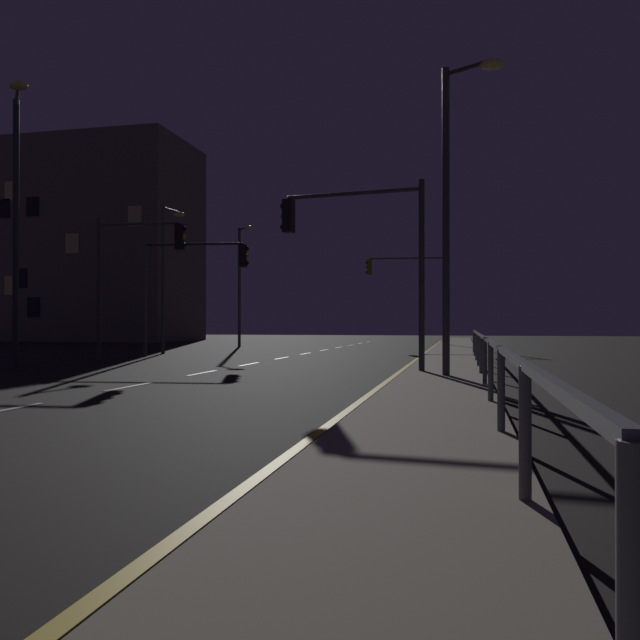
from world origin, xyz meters
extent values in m
plane|color=black|center=(0.00, 17.50, 0.00)|extent=(112.00, 112.00, 0.00)
cube|color=gray|center=(6.69, 17.50, 0.07)|extent=(2.13, 77.00, 0.14)
cube|color=silver|center=(0.00, 5.00, 0.01)|extent=(0.14, 2.00, 0.01)
cube|color=silver|center=(0.00, 9.00, 0.01)|extent=(0.14, 2.00, 0.01)
cube|color=silver|center=(0.00, 13.00, 0.01)|extent=(0.14, 2.00, 0.01)
cube|color=silver|center=(0.00, 17.00, 0.01)|extent=(0.14, 2.00, 0.01)
cube|color=silver|center=(0.00, 21.00, 0.01)|extent=(0.14, 2.00, 0.01)
cube|color=silver|center=(0.00, 25.00, 0.01)|extent=(0.14, 2.00, 0.01)
cube|color=silver|center=(0.00, 29.00, 0.01)|extent=(0.14, 2.00, 0.01)
cube|color=silver|center=(0.00, 33.00, 0.01)|extent=(0.14, 2.00, 0.01)
cube|color=silver|center=(0.00, 37.00, 0.01)|extent=(0.14, 2.00, 0.01)
cube|color=silver|center=(0.00, 41.00, 0.01)|extent=(0.14, 2.00, 0.01)
cube|color=silver|center=(0.00, 45.00, 0.01)|extent=(0.14, 2.00, 0.01)
cube|color=gold|center=(5.38, 22.50, 0.01)|extent=(0.14, 53.00, 0.01)
cylinder|color=#2D3033|center=(6.08, 13.42, 2.70)|extent=(0.16, 0.16, 5.11)
cylinder|color=#38383D|center=(4.18, 13.62, 5.00)|extent=(3.81, 0.52, 0.11)
cube|color=black|center=(2.28, 13.83, 4.48)|extent=(0.32, 0.37, 0.95)
sphere|color=black|center=(2.13, 13.85, 4.78)|extent=(0.20, 0.20, 0.20)
sphere|color=orange|center=(2.13, 13.85, 4.48)|extent=(0.20, 0.20, 0.20)
sphere|color=black|center=(2.13, 13.85, 4.18)|extent=(0.20, 0.20, 0.20)
cylinder|color=#38383D|center=(-6.11, 17.59, 2.68)|extent=(0.16, 0.16, 5.36)
cylinder|color=#4C4C51|center=(-4.56, 17.75, 5.11)|extent=(3.11, 0.43, 0.11)
cube|color=black|center=(-3.01, 17.91, 4.58)|extent=(0.31, 0.37, 0.95)
sphere|color=black|center=(-2.86, 17.93, 4.88)|extent=(0.20, 0.20, 0.20)
sphere|color=orange|center=(-2.86, 17.93, 4.58)|extent=(0.20, 0.20, 0.20)
sphere|color=black|center=(-2.86, 17.93, 4.28)|extent=(0.20, 0.20, 0.20)
cylinder|color=#38383D|center=(6.06, 35.54, 2.89)|extent=(0.16, 0.16, 5.51)
cylinder|color=#4C4C51|center=(3.80, 35.29, 5.40)|extent=(4.54, 0.60, 0.11)
cube|color=olive|center=(1.53, 35.05, 4.87)|extent=(0.32, 0.37, 0.95)
sphere|color=black|center=(1.38, 35.03, 5.17)|extent=(0.20, 0.20, 0.20)
sphere|color=orange|center=(1.38, 35.03, 4.87)|extent=(0.20, 0.20, 0.20)
sphere|color=black|center=(1.38, 35.03, 4.57)|extent=(0.20, 0.20, 0.20)
cylinder|color=#4C4C51|center=(-6.15, 21.18, 2.51)|extent=(0.16, 0.16, 5.03)
cylinder|color=#2D3033|center=(-4.01, 21.41, 4.78)|extent=(4.28, 0.56, 0.11)
cube|color=black|center=(-1.88, 21.63, 4.25)|extent=(0.31, 0.37, 0.95)
sphere|color=black|center=(-1.72, 21.65, 4.55)|extent=(0.20, 0.20, 0.20)
sphere|color=orange|center=(-1.72, 21.65, 4.25)|extent=(0.20, 0.20, 0.20)
sphere|color=black|center=(-1.72, 21.65, 3.95)|extent=(0.20, 0.20, 0.20)
cylinder|color=#38383D|center=(6.76, 12.03, 3.89)|extent=(0.18, 0.18, 7.49)
cylinder|color=#2D3033|center=(7.30, 11.72, 7.48)|extent=(1.12, 0.70, 0.10)
ellipsoid|color=#F9D172|center=(7.83, 11.42, 7.38)|extent=(0.56, 0.36, 0.24)
cylinder|color=#4C4C51|center=(-6.47, 23.51, 3.48)|extent=(0.18, 0.18, 6.96)
cylinder|color=#2D3033|center=(-6.41, 24.21, 6.81)|extent=(0.23, 1.41, 0.10)
ellipsoid|color=#F9D172|center=(-6.34, 24.91, 6.71)|extent=(0.56, 0.36, 0.24)
cylinder|color=#2D3033|center=(-6.08, 13.02, 4.10)|extent=(0.18, 0.18, 8.20)
cylinder|color=#4C4C51|center=(-5.43, 12.25, 8.05)|extent=(1.38, 1.61, 0.10)
ellipsoid|color=#F9D172|center=(-4.78, 11.48, 7.95)|extent=(0.56, 0.36, 0.24)
cylinder|color=#4C4C51|center=(-6.16, 32.95, 3.62)|extent=(0.18, 0.18, 7.25)
cylinder|color=#38383D|center=(-5.60, 32.17, 7.10)|extent=(1.20, 1.62, 0.10)
ellipsoid|color=#F9D172|center=(-5.04, 31.39, 7.00)|extent=(0.56, 0.36, 0.24)
cylinder|color=#59595E|center=(7.61, -2.00, 0.61)|extent=(0.09, 0.09, 0.95)
cylinder|color=#59595E|center=(7.61, 0.97, 0.61)|extent=(0.09, 0.09, 0.95)
cylinder|color=#59595E|center=(7.61, 3.95, 0.61)|extent=(0.09, 0.09, 0.95)
cylinder|color=#59595E|center=(7.61, 6.92, 0.61)|extent=(0.09, 0.09, 0.95)
cylinder|color=#59595E|center=(7.61, 9.90, 0.61)|extent=(0.09, 0.09, 0.95)
cylinder|color=#59595E|center=(7.61, 12.87, 0.61)|extent=(0.09, 0.09, 0.95)
cylinder|color=#59595E|center=(7.61, 15.84, 0.61)|extent=(0.09, 0.09, 0.95)
cylinder|color=#59595E|center=(7.61, 18.82, 0.61)|extent=(0.09, 0.09, 0.95)
cylinder|color=#59595E|center=(7.61, 21.79, 0.61)|extent=(0.09, 0.09, 0.95)
cylinder|color=#59595E|center=(7.61, 24.77, 0.61)|extent=(0.09, 0.09, 0.95)
cube|color=slate|center=(7.61, 11.38, 1.09)|extent=(0.06, 26.77, 0.06)
cube|color=#6B6056|center=(-22.45, 43.93, 8.14)|extent=(15.16, 9.04, 16.28)
cube|color=#EACC7A|center=(-16.72, 39.38, 9.43)|extent=(1.10, 0.06, 1.50)
cube|color=#EACC7A|center=(-27.35, 39.38, 11.79)|extent=(1.10, 0.06, 1.50)
cube|color=black|center=(-26.44, 39.38, 4.95)|extent=(1.10, 0.06, 1.50)
cube|color=black|center=(-25.41, 39.38, 10.49)|extent=(1.10, 0.06, 1.50)
cube|color=#EACC7A|center=(-27.34, 39.38, 4.41)|extent=(1.10, 0.06, 1.50)
cube|color=#EACC7A|center=(-21.96, 39.38, 7.53)|extent=(1.10, 0.06, 1.50)
cube|color=black|center=(-25.31, 39.38, 2.70)|extent=(1.10, 0.06, 1.50)
cube|color=black|center=(-27.99, 39.38, 10.45)|extent=(1.10, 0.06, 1.50)
camera|label=1|loc=(7.18, -3.76, 1.39)|focal=35.79mm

